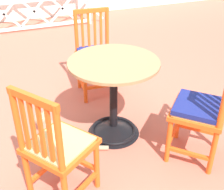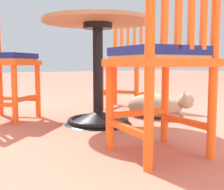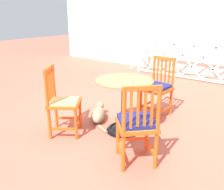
{
  "view_description": "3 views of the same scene",
  "coord_description": "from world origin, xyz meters",
  "views": [
    {
      "loc": [
        -0.74,
        -2.17,
        1.76
      ],
      "look_at": [
        0.09,
        -0.07,
        0.41
      ],
      "focal_mm": 48.71,
      "sensor_mm": 36.0,
      "label": 1
    },
    {
      "loc": [
        1.11,
        1.72,
        0.43
      ],
      "look_at": [
        0.01,
        -0.04,
        0.2
      ],
      "focal_mm": 47.23,
      "sensor_mm": 36.0,
      "label": 2
    },
    {
      "loc": [
        1.77,
        -2.57,
        1.55
      ],
      "look_at": [
        -0.09,
        -0.1,
        0.49
      ],
      "focal_mm": 38.47,
      "sensor_mm": 36.0,
      "label": 3
    }
  ],
  "objects": [
    {
      "name": "ground_plane",
      "position": [
        0.0,
        0.0,
        0.0
      ],
      "size": [
        24.0,
        24.0,
        0.0
      ],
      "primitive_type": "plane",
      "color": "#BC604C"
    },
    {
      "name": "cafe_table",
      "position": [
        0.1,
        -0.08,
        0.28
      ],
      "size": [
        0.76,
        0.76,
        0.73
      ],
      "color": "black",
      "rests_on": "ground_plane"
    },
    {
      "name": "orange_chair_by_planter",
      "position": [
        0.2,
        0.7,
        0.45
      ],
      "size": [
        0.43,
        0.43,
        0.91
      ],
      "color": "#EA5619",
      "rests_on": "ground_plane"
    },
    {
      "name": "orange_chair_facing_out",
      "position": [
        -0.51,
        -0.61,
        0.43
      ],
      "size": [
        0.56,
        0.56,
        0.91
      ],
      "color": "#EA5619",
      "rests_on": "ground_plane"
    },
    {
      "name": "orange_chair_near_fence",
      "position": [
        0.62,
        -0.61,
        0.45
      ],
      "size": [
        0.57,
        0.57,
        0.91
      ],
      "color": "#EA5619",
      "rests_on": "ground_plane"
    },
    {
      "name": "tabby_cat",
      "position": [
        -0.4,
        -0.01,
        0.1
      ],
      "size": [
        0.56,
        0.54,
        0.23
      ],
      "color": "#9E896B",
      "rests_on": "ground_plane"
    }
  ]
}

